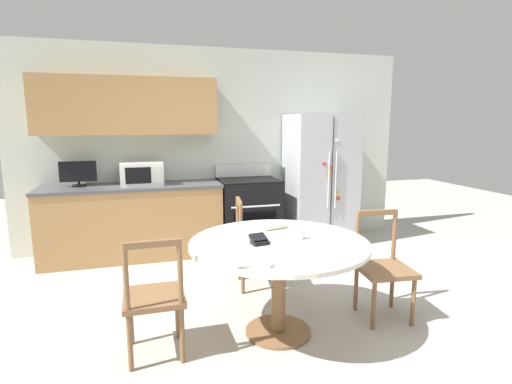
{
  "coord_description": "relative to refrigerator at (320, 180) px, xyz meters",
  "views": [
    {
      "loc": [
        -1.01,
        -2.69,
        1.66
      ],
      "look_at": [
        0.09,
        1.15,
        0.95
      ],
      "focal_mm": 28.0,
      "sensor_mm": 36.0,
      "label": 1
    }
  ],
  "objects": [
    {
      "name": "dining_chair_right",
      "position": [
        -0.4,
        -2.14,
        -0.44
      ],
      "size": [
        0.46,
        0.46,
        0.9
      ],
      "rotation": [
        0.0,
        0.0,
        3.03
      ],
      "color": "brown",
      "rests_on": "ground_plane"
    },
    {
      "name": "candle_glass",
      "position": [
        -1.18,
        -2.14,
        -0.09
      ],
      "size": [
        0.09,
        0.09,
        0.08
      ],
      "color": "silver",
      "rests_on": "dining_table"
    },
    {
      "name": "countertop_tv",
      "position": [
        -3.05,
        0.13,
        0.19
      ],
      "size": [
        0.41,
        0.16,
        0.3
      ],
      "color": "black",
      "rests_on": "kitchen_counter"
    },
    {
      "name": "mail_stack",
      "position": [
        -1.66,
        -2.51,
        -0.11
      ],
      "size": [
        0.3,
        0.35,
        0.02
      ],
      "color": "white",
      "rests_on": "dining_table"
    },
    {
      "name": "refrigerator",
      "position": [
        0.0,
        0.0,
        0.0
      ],
      "size": [
        0.87,
        0.71,
        1.75
      ],
      "color": "#B2B5BA",
      "rests_on": "ground_plane"
    },
    {
      "name": "dining_chair_far",
      "position": [
        -1.27,
        -1.22,
        -0.44
      ],
      "size": [
        0.48,
        0.48,
        0.9
      ],
      "rotation": [
        0.0,
        0.0,
        4.56
      ],
      "color": "brown",
      "rests_on": "ground_plane"
    },
    {
      "name": "folded_napkin",
      "position": [
        -1.26,
        -1.83,
        -0.09
      ],
      "size": [
        0.2,
        0.09,
        0.05
      ],
      "color": "beige",
      "rests_on": "dining_table"
    },
    {
      "name": "ground_plane",
      "position": [
        -1.31,
        -2.24,
        -0.88
      ],
      "size": [
        14.0,
        14.0,
        0.0
      ],
      "primitive_type": "plane",
      "color": "#B2ADA3"
    },
    {
      "name": "wallet",
      "position": [
        -1.51,
        -2.18,
        -0.09
      ],
      "size": [
        0.14,
        0.14,
        0.07
      ],
      "color": "black",
      "rests_on": "dining_table"
    },
    {
      "name": "kitchen_counter",
      "position": [
        -2.46,
        0.05,
        -0.43
      ],
      "size": [
        2.13,
        0.64,
        0.9
      ],
      "color": "#AD7F4C",
      "rests_on": "ground_plane"
    },
    {
      "name": "back_wall",
      "position": [
        -1.62,
        0.35,
        0.57
      ],
      "size": [
        5.2,
        0.44,
        2.6
      ],
      "color": "silver",
      "rests_on": "ground_plane"
    },
    {
      "name": "dining_table",
      "position": [
        -1.35,
        -2.16,
        -0.24
      ],
      "size": [
        1.37,
        1.37,
        0.76
      ],
      "color": "beige",
      "rests_on": "ground_plane"
    },
    {
      "name": "microwave",
      "position": [
        -2.33,
        0.08,
        0.16
      ],
      "size": [
        0.5,
        0.39,
        0.27
      ],
      "color": "white",
      "rests_on": "kitchen_counter"
    },
    {
      "name": "oven_range",
      "position": [
        -1.0,
        0.03,
        -0.41
      ],
      "size": [
        0.75,
        0.68,
        1.08
      ],
      "color": "black",
      "rests_on": "ground_plane"
    },
    {
      "name": "dining_chair_left",
      "position": [
        -2.29,
        -2.21,
        -0.44
      ],
      "size": [
        0.42,
        0.42,
        0.9
      ],
      "rotation": [
        0.0,
        0.0,
        6.29
      ],
      "color": "brown",
      "rests_on": "ground_plane"
    }
  ]
}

